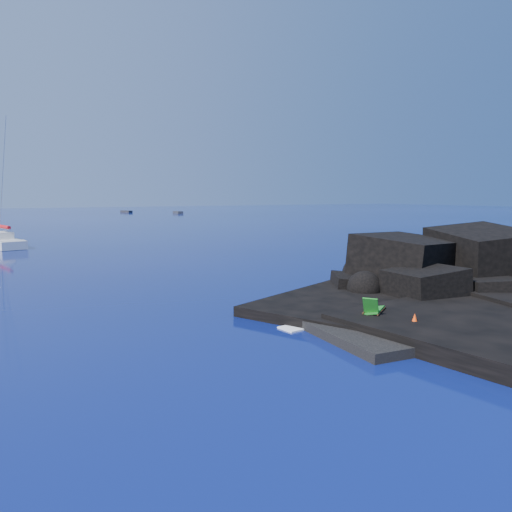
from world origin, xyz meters
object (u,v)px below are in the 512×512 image
at_px(sunbather, 404,318).
at_px(distant_boat_a, 126,212).
at_px(sailboat, 1,247).
at_px(marker_cone, 415,321).
at_px(distant_boat_b, 178,213).
at_px(deck_chair, 374,305).

bearing_deg(sunbather, distant_boat_a, 46.46).
relative_size(sailboat, marker_cone, 22.16).
distance_m(sunbather, distant_boat_b, 124.41).
distance_m(sailboat, marker_cone, 45.33).
bearing_deg(deck_chair, distant_boat_b, 37.55).
bearing_deg(deck_chair, distant_boat_a, 43.66).
xyz_separation_m(sailboat, marker_cone, (10.83, -44.01, 0.63)).
relative_size(sailboat, deck_chair, 8.01).
relative_size(sunbather, distant_boat_b, 0.35).
xyz_separation_m(deck_chair, sunbather, (0.56, -1.04, -0.37)).
height_order(sunbather, distant_boat_a, sunbather).
relative_size(distant_boat_a, distant_boat_b, 0.91).
distance_m(sailboat, distant_boat_a, 98.20).
relative_size(sailboat, sunbather, 7.68).
relative_size(deck_chair, sunbather, 0.96).
xyz_separation_m(distant_boat_a, distant_boat_b, (10.29, -14.90, 0.00)).
xyz_separation_m(marker_cone, distant_boat_a, (27.98, 134.21, -0.63)).
distance_m(sunbather, distant_boat_a, 136.22).
bearing_deg(deck_chair, sunbather, -96.26).
bearing_deg(sailboat, distant_boat_a, 55.88).
height_order(deck_chair, distant_boat_b, deck_chair).
bearing_deg(distant_boat_a, marker_cone, -120.07).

